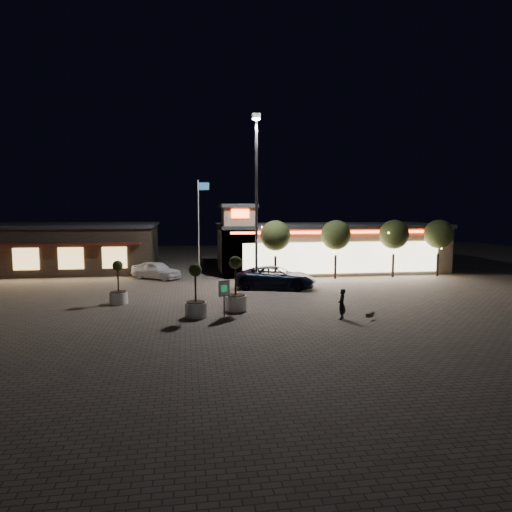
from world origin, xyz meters
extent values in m
plane|color=#60564E|center=(0.00, 0.00, 0.00)|extent=(90.00, 90.00, 0.00)
cube|color=gray|center=(10.00, 16.00, 2.00)|extent=(20.00, 8.00, 4.00)
cube|color=#262628|center=(10.00, 16.00, 4.15)|extent=(20.40, 8.40, 0.30)
cube|color=#F7E4B9|center=(10.00, 11.95, 1.60)|extent=(17.00, 0.12, 2.60)
cube|color=#FF3C14|center=(10.00, 11.92, 3.75)|extent=(19.00, 0.10, 0.18)
cube|color=gray|center=(1.30, 13.30, 2.90)|extent=(2.60, 2.60, 5.80)
cube|color=#262628|center=(1.30, 13.30, 5.95)|extent=(3.00, 3.00, 0.30)
cube|color=#FF3C14|center=(1.30, 11.95, 5.30)|extent=(1.40, 0.10, 0.70)
cube|color=#382D23|center=(-14.00, 20.00, 2.00)|extent=(16.00, 10.00, 4.00)
cube|color=#262628|center=(-14.00, 20.00, 4.15)|extent=(16.40, 10.40, 0.30)
cube|color=#591E19|center=(-14.00, 14.60, 2.80)|extent=(14.40, 0.80, 0.15)
cube|color=#F2C16D|center=(-16.00, 14.95, 1.60)|extent=(2.00, 0.12, 1.80)
cube|color=#F2C16D|center=(-12.50, 14.95, 1.60)|extent=(2.00, 0.12, 1.80)
cube|color=#F2C16D|center=(-9.00, 14.95, 1.60)|extent=(2.00, 0.12, 1.80)
cylinder|color=gray|center=(2.00, 8.00, 6.00)|extent=(0.20, 0.20, 12.00)
cube|color=gray|center=(2.00, 8.00, 12.20)|extent=(0.60, 0.40, 0.35)
cube|color=white|center=(2.00, 8.00, 12.00)|extent=(0.45, 0.30, 0.08)
cylinder|color=white|center=(-2.00, 13.00, 4.00)|extent=(0.10, 0.10, 8.00)
cube|color=#245684|center=(-1.55, 13.00, 7.50)|extent=(0.90, 0.04, 0.60)
cylinder|color=#332319|center=(4.00, 11.00, 0.96)|extent=(0.20, 0.20, 1.92)
sphere|color=#2D3819|center=(4.00, 11.00, 3.58)|extent=(2.42, 2.42, 2.42)
cylinder|color=#332319|center=(9.00, 11.00, 0.96)|extent=(0.20, 0.20, 1.92)
sphere|color=#2D3819|center=(9.00, 11.00, 3.58)|extent=(2.42, 2.42, 2.42)
cylinder|color=#332319|center=(14.00, 11.00, 0.96)|extent=(0.20, 0.20, 1.92)
sphere|color=#2D3819|center=(14.00, 11.00, 3.58)|extent=(2.42, 2.42, 2.42)
cylinder|color=#332319|center=(18.00, 11.00, 0.96)|extent=(0.20, 0.20, 1.92)
sphere|color=#2D3819|center=(18.00, 11.00, 3.58)|extent=(2.42, 2.42, 2.42)
imported|color=black|center=(3.31, 7.34, 0.80)|extent=(6.25, 4.19, 1.59)
imported|color=white|center=(-5.47, 13.07, 0.73)|extent=(4.46, 3.89, 1.45)
imported|color=black|center=(4.93, -2.13, 0.80)|extent=(0.62, 0.69, 1.59)
cube|color=#59514C|center=(6.32, -2.49, 0.25)|extent=(0.42, 0.28, 0.21)
sphere|color=#59514C|center=(6.53, -2.41, 0.33)|extent=(0.18, 0.18, 0.18)
cylinder|color=silver|center=(-7.12, 3.57, 0.36)|extent=(1.07, 1.07, 0.71)
cylinder|color=black|center=(-7.12, 3.57, 0.73)|extent=(0.93, 0.93, 0.05)
cylinder|color=#332319|center=(-7.12, 3.57, 1.56)|extent=(0.09, 0.09, 1.61)
sphere|color=#2D3819|center=(-7.12, 3.57, 2.32)|extent=(0.63, 0.63, 0.63)
cylinder|color=silver|center=(-2.58, -0.45, 0.39)|extent=(1.16, 1.16, 0.77)
cylinder|color=black|center=(-2.58, -0.45, 0.79)|extent=(1.01, 1.01, 0.06)
cylinder|color=#332319|center=(-2.58, -0.45, 1.69)|extent=(0.10, 0.10, 1.74)
sphere|color=#2D3819|center=(-2.58, -0.45, 2.52)|extent=(0.68, 0.68, 0.68)
cylinder|color=silver|center=(-0.31, 0.81, 0.42)|extent=(1.26, 1.26, 0.84)
cylinder|color=black|center=(-0.31, 0.81, 0.86)|extent=(1.09, 1.09, 0.06)
cylinder|color=#332319|center=(-0.31, 0.81, 1.83)|extent=(0.10, 0.10, 1.89)
sphere|color=#2D3819|center=(-0.31, 0.81, 2.72)|extent=(0.73, 0.73, 0.73)
cylinder|color=gray|center=(-1.08, -0.70, 0.60)|extent=(0.08, 0.08, 1.20)
cube|color=white|center=(-1.08, -0.70, 1.54)|extent=(0.62, 0.31, 0.85)
cube|color=#199649|center=(-1.08, -0.74, 1.54)|extent=(0.33, 0.15, 0.35)
camera|label=1|loc=(-3.05, -24.49, 5.82)|focal=32.00mm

